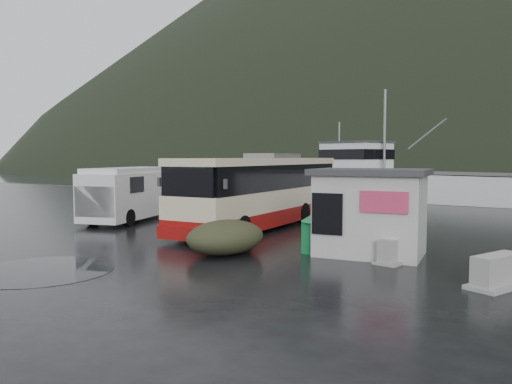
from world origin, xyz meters
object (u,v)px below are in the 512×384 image
Objects in this scene: dome_tent at (226,254)px; jersey_barrier_b at (496,287)px; ticket_kiosk at (370,255)px; fishing_trawler at (414,195)px; white_van at (131,221)px; jersey_barrier_a at (395,262)px; waste_bin_right at (211,239)px; waste_bin_left at (324,254)px; coach_bus at (263,226)px.

dome_tent is 8.23m from jersey_barrier_b.
fishing_trawler is at bearing 94.32° from ticket_kiosk.
fishing_trawler reaches higher than white_van.
jersey_barrier_b reaches higher than jersey_barrier_a.
waste_bin_right is 7.47m from jersey_barrier_a.
jersey_barrier_b is (17.64, -4.12, 0.00)m from white_van.
white_van is 4.88× the size of waste_bin_right.
white_van is 2.24× the size of dome_tent.
jersey_barrier_b is at bearing -16.19° from waste_bin_left.
waste_bin_left is 0.96× the size of jersey_barrier_b.
coach_bus is 8.99m from jersey_barrier_a.
waste_bin_right is at bearing -90.99° from coach_bus.
waste_bin_left is 3.32m from dome_tent.
coach_bus is at bearing 141.66° from ticket_kiosk.
coach_bus is 23.42m from fishing_trawler.
white_van is 18.12m from jersey_barrier_b.
jersey_barrier_a is at bearing -1.93° from waste_bin_right.
ticket_kiosk is at bearing -62.11° from fishing_trawler.
waste_bin_right is 27.70m from fishing_trawler.
waste_bin_right is 6.40m from ticket_kiosk.
dome_tent is 1.76× the size of jersey_barrier_b.
coach_bus is 7.67m from ticket_kiosk.
white_van is 4.33× the size of jersey_barrier_a.
ticket_kiosk is 1.32m from jersey_barrier_a.
dome_tent is at bearing -155.98° from ticket_kiosk.
waste_bin_right is (-5.03, 0.20, 0.00)m from waste_bin_left.
coach_bus is 6.91m from dome_tent.
ticket_kiosk reaches higher than waste_bin_right.
coach_bus is 12.43m from jersey_barrier_b.
ticket_kiosk is at bearing 151.15° from jersey_barrier_b.
white_van is 10.41m from dome_tent.
waste_bin_left is at bearing -161.34° from ticket_kiosk.
jersey_barrier_a is (7.47, -0.25, 0.00)m from waste_bin_right.
white_van is 4.11× the size of waste_bin_left.
ticket_kiosk reaches higher than waste_bin_left.
jersey_barrier_a is (5.15, 1.86, 0.00)m from dome_tent.
coach_bus is 4.30m from waste_bin_right.
jersey_barrier_a is at bearing -27.80° from white_van.
waste_bin_right reaches higher than jersey_barrier_b.
coach_bus reaches higher than jersey_barrier_b.
dome_tent is (2.61, -6.40, 0.00)m from coach_bus.
coach_bus is at bearing -1.66° from white_van.
white_van is at bearing 163.59° from ticket_kiosk.
dome_tent is at bearing -177.82° from jersey_barrier_b.
waste_bin_right is at bearing 170.31° from jersey_barrier_b.
jersey_barrier_b is (5.51, -1.60, 0.00)m from waste_bin_left.
jersey_barrier_a is 0.91× the size of jersey_barrier_b.
ticket_kiosk reaches higher than dome_tent.
jersey_barrier_b is at bearing -30.94° from white_van.
ticket_kiosk is 4.76m from jersey_barrier_b.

